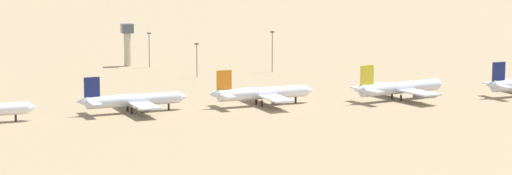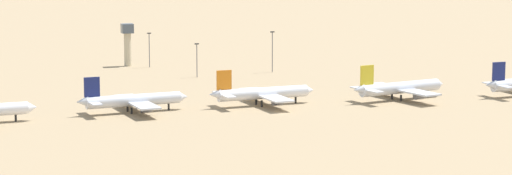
{
  "view_description": "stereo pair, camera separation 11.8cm",
  "coord_description": "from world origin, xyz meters",
  "views": [
    {
      "loc": [
        -98.3,
        -276.62,
        51.6
      ],
      "look_at": [
        -2.98,
        17.58,
        6.0
      ],
      "focal_mm": 65.27,
      "sensor_mm": 36.0,
      "label": 1
    },
    {
      "loc": [
        -98.18,
        -276.65,
        51.6
      ],
      "look_at": [
        -2.98,
        17.58,
        6.0
      ],
      "focal_mm": 65.27,
      "sensor_mm": 36.0,
      "label": 2
    }
  ],
  "objects": [
    {
      "name": "control_tower",
      "position": [
        -25.02,
        137.44,
        11.54
      ],
      "size": [
        5.2,
        5.2,
        19.12
      ],
      "color": "#C6B793",
      "rests_on": "ground"
    },
    {
      "name": "ground",
      "position": [
        0.0,
        0.0,
        0.0
      ],
      "size": [
        4000.0,
        4000.0,
        0.0
      ],
      "primitive_type": "plane",
      "color": "#9E8460"
    },
    {
      "name": "parked_jet_yellow_3",
      "position": [
        47.74,
        12.32,
        4.3
      ],
      "size": [
        39.43,
        33.78,
        13.11
      ],
      "rotation": [
        0.0,
        0.0,
        0.21
      ],
      "color": "silver",
      "rests_on": "ground"
    },
    {
      "name": "parked_jet_navy_1",
      "position": [
        -45.26,
        15.67,
        4.02
      ],
      "size": [
        37.19,
        31.47,
        12.28
      ],
      "rotation": [
        0.0,
        0.0,
        0.11
      ],
      "color": "silver",
      "rests_on": "ground"
    },
    {
      "name": "light_pole_west",
      "position": [
        30.15,
        97.29,
        10.01
      ],
      "size": [
        1.8,
        0.5,
        17.55
      ],
      "color": "#59595E",
      "rests_on": "ground"
    },
    {
      "name": "light_pole_mid",
      "position": [
        -16.66,
        129.79,
        8.97
      ],
      "size": [
        1.8,
        0.5,
        15.52
      ],
      "color": "#59595E",
      "rests_on": "ground"
    },
    {
      "name": "light_pole_east",
      "position": [
        -4.56,
        91.63,
        8.19
      ],
      "size": [
        1.8,
        0.5,
        14.02
      ],
      "color": "#59595E",
      "rests_on": "ground"
    },
    {
      "name": "parked_jet_orange_2",
      "position": [
        -1.37,
        16.06,
        4.14
      ],
      "size": [
        38.29,
        32.29,
        12.64
      ],
      "rotation": [
        0.0,
        0.0,
        0.08
      ],
      "color": "white",
      "rests_on": "ground"
    }
  ]
}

